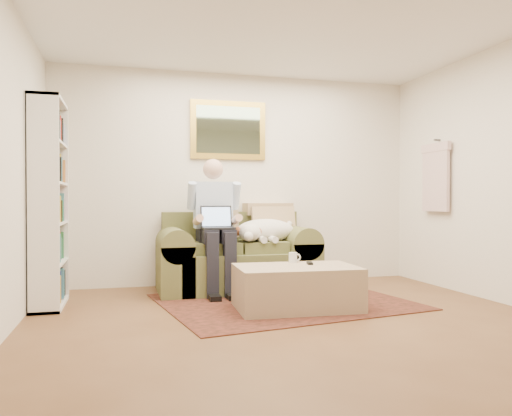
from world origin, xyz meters
name	(u,v)px	position (x,y,z in m)	size (l,w,h in m)	color
room_shell	(297,168)	(0.00, 0.35, 1.30)	(4.51, 5.00, 2.61)	brown
rug	(284,302)	(0.16, 1.20, 0.01)	(2.37, 1.89, 0.01)	black
sofa	(236,263)	(-0.14, 2.02, 0.31)	(1.79, 0.91, 1.07)	#5F6535
seated_man	(216,226)	(-0.41, 1.85, 0.75)	(0.59, 0.84, 1.50)	#8CA9D8
laptop	(217,223)	(-0.41, 1.78, 0.79)	(0.35, 0.27, 0.25)	black
sleeping_dog	(265,231)	(0.18, 1.92, 0.68)	(0.74, 0.46, 0.27)	white
ottoman	(296,288)	(0.17, 0.85, 0.20)	(1.12, 0.72, 0.41)	tan
coffee_mug	(293,257)	(0.23, 1.12, 0.46)	(0.08, 0.08, 0.10)	white
tv_remote	(310,263)	(0.35, 0.95, 0.42)	(0.05, 0.15, 0.02)	black
bookshelf	(49,203)	(-2.10, 1.60, 1.00)	(0.28, 0.80, 2.00)	white
wall_mirror	(228,130)	(-0.14, 2.47, 1.90)	(0.94, 0.04, 0.72)	gold
hanging_shirt	(436,174)	(2.19, 1.60, 1.35)	(0.06, 0.52, 0.90)	beige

